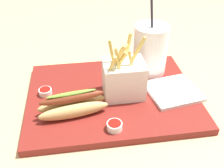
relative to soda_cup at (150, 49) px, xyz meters
The scene contains 8 objects.
ground_plane 0.19m from the soda_cup, 37.41° to the left, with size 2.40×2.40×0.02m, color tan.
food_tray 0.18m from the soda_cup, 37.41° to the left, with size 0.45×0.35×0.02m, color maroon.
soda_cup is the anchor object (origin of this frame).
fries_basket 0.15m from the soda_cup, 47.02° to the left, with size 0.11×0.09×0.17m.
hot_dog_1 0.29m from the soda_cup, 35.13° to the left, with size 0.18×0.08×0.07m.
ketchup_cup_1 0.32m from the soda_cup, 14.17° to the left, with size 0.03×0.03×0.02m.
ketchup_cup_2 0.28m from the soda_cup, 58.76° to the left, with size 0.04×0.04×0.02m.
napkin_stack 0.14m from the soda_cup, 107.23° to the left, with size 0.13×0.12×0.01m, color white.
Camera 1 is at (0.08, 0.56, 0.46)m, focal length 42.07 mm.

